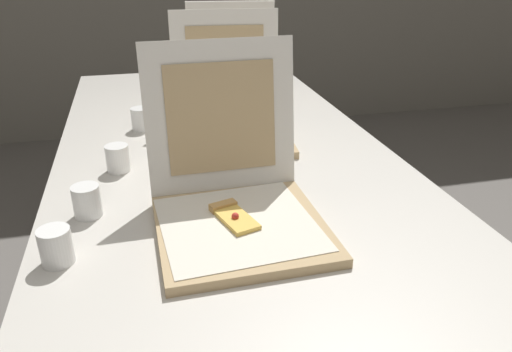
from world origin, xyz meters
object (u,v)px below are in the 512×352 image
cup_white_near_center (87,201)px  cup_white_far (141,119)px  pizza_box_middle (231,120)px  pizza_box_front (236,202)px  pizza_box_back (233,81)px  cup_white_near_left (56,246)px  cup_white_mid (118,158)px  table (234,182)px

cup_white_near_center → cup_white_far: bearing=76.4°
pizza_box_middle → pizza_box_front: bearing=-94.3°
pizza_box_back → cup_white_near_left: pizza_box_back is taller
cup_white_near_left → pizza_box_back: bearing=62.8°
pizza_box_middle → cup_white_mid: size_ratio=5.52×
table → cup_white_mid: cup_white_mid is taller
table → pizza_box_middle: size_ratio=5.91×
pizza_box_back → cup_white_near_left: (-0.57, -1.11, -0.02)m
pizza_box_middle → pizza_box_back: bearing=83.5°
pizza_box_middle → cup_white_near_left: pizza_box_middle is taller
pizza_box_front → pizza_box_back: pizza_box_front is taller
table → cup_white_near_center: (-0.37, -0.18, 0.08)m
pizza_box_front → pizza_box_back: bearing=78.4°
cup_white_near_center → cup_white_near_left: 0.19m
pizza_box_back → cup_white_far: size_ratio=5.40×
pizza_box_front → pizza_box_middle: 0.56m
cup_white_far → cup_white_near_left: size_ratio=1.00×
pizza_box_back → table: bearing=-93.6°
pizza_box_middle → cup_white_near_left: size_ratio=5.52×
table → pizza_box_middle: (0.04, 0.26, 0.10)m
cup_white_far → cup_white_near_center: 0.58m
pizza_box_front → cup_white_near_left: 0.38m
cup_white_mid → cup_white_near_left: same height
table → cup_white_far: size_ratio=32.62×
pizza_box_back → cup_white_far: (-0.39, -0.36, -0.02)m
table → cup_white_far: bearing=121.1°
pizza_box_middle → cup_white_near_left: bearing=-121.6°
pizza_box_front → pizza_box_back: 1.06m
cup_white_far → cup_white_mid: (-0.07, -0.33, 0.00)m
pizza_box_front → cup_white_near_left: pizza_box_front is taller
cup_white_mid → cup_white_near_center: bearing=-105.4°
cup_white_far → cup_white_near_left: (-0.18, -0.75, 0.00)m
table → pizza_box_back: size_ratio=6.03×
table → cup_white_mid: 0.33m
cup_white_near_center → table: bearing=25.1°
pizza_box_front → cup_white_mid: (-0.26, 0.35, -0.02)m
pizza_box_back → cup_white_mid: (-0.46, -0.69, -0.02)m
pizza_box_middle → cup_white_far: size_ratio=5.52×
pizza_box_back → cup_white_near_center: size_ratio=5.40×
table → cup_white_near_center: cup_white_near_center is taller
pizza_box_back → cup_white_mid: bearing=-116.1°
cup_white_far → cup_white_mid: same height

